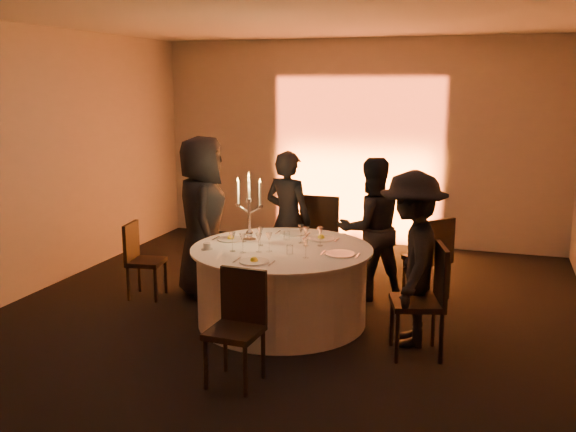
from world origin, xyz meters
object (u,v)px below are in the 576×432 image
(banquet_table, at_px, (282,285))
(coffee_cup, at_px, (207,246))
(chair_front, at_px, (238,320))
(guest_left, at_px, (203,217))
(chair_back_left, at_px, (322,232))
(chair_right, at_px, (427,294))
(guest_back_left, at_px, (288,220))
(guest_back_right, at_px, (371,229))
(candelabra, at_px, (249,217))
(chair_left, at_px, (140,256))
(guest_right, at_px, (412,259))
(chair_back_right, at_px, (432,254))

(banquet_table, height_order, coffee_cup, coffee_cup)
(banquet_table, xyz_separation_m, chair_front, (0.08, -1.33, 0.13))
(guest_left, bearing_deg, coffee_cup, -177.80)
(chair_back_left, bearing_deg, coffee_cup, 66.88)
(chair_front, bearing_deg, chair_right, 38.21)
(guest_back_left, distance_m, guest_back_right, 0.99)
(banquet_table, height_order, candelabra, candelabra)
(chair_left, distance_m, guest_back_left, 1.72)
(chair_back_left, xyz_separation_m, guest_back_left, (-0.32, -0.32, 0.20))
(banquet_table, height_order, chair_back_left, chair_back_left)
(banquet_table, bearing_deg, guest_right, -6.20)
(chair_front, xyz_separation_m, guest_back_left, (-0.38, 2.43, 0.29))
(chair_left, bearing_deg, guest_back_right, -80.89)
(chair_front, height_order, candelabra, candelabra)
(chair_front, bearing_deg, chair_left, 142.57)
(chair_front, relative_size, guest_back_right, 0.58)
(coffee_cup, bearing_deg, guest_left, 117.97)
(banquet_table, relative_size, coffee_cup, 16.36)
(chair_right, bearing_deg, coffee_cup, -107.97)
(chair_left, xyz_separation_m, chair_right, (3.21, -0.61, 0.09))
(chair_back_right, height_order, guest_back_right, guest_back_right)
(chair_back_left, bearing_deg, guest_back_right, 148.10)
(chair_back_left, xyz_separation_m, guest_right, (1.26, -1.56, 0.20))
(chair_front, bearing_deg, chair_back_left, 94.45)
(chair_left, xyz_separation_m, coffee_cup, (1.08, -0.53, 0.33))
(chair_back_left, distance_m, guest_back_left, 0.49)
(coffee_cup, bearing_deg, banquet_table, 23.23)
(guest_back_left, bearing_deg, chair_left, 45.37)
(guest_left, bearing_deg, chair_front, -173.15)
(guest_left, bearing_deg, banquet_table, -141.54)
(coffee_cup, bearing_deg, guest_back_right, 43.84)
(banquet_table, xyz_separation_m, chair_back_left, (0.03, 1.42, 0.22))
(banquet_table, relative_size, chair_right, 1.80)
(guest_back_right, height_order, candelabra, guest_back_right)
(banquet_table, bearing_deg, guest_back_right, 55.92)
(banquet_table, xyz_separation_m, guest_back_left, (-0.29, 1.10, 0.42))
(chair_left, height_order, chair_right, chair_right)
(chair_right, bearing_deg, guest_back_left, -145.80)
(chair_right, height_order, candelabra, candelabra)
(chair_back_right, xyz_separation_m, guest_left, (-2.47, -0.63, 0.38))
(coffee_cup, bearing_deg, chair_right, -2.13)
(chair_left, xyz_separation_m, guest_left, (0.64, 0.29, 0.43))
(guest_back_left, distance_m, coffee_cup, 1.44)
(banquet_table, bearing_deg, candelabra, 158.69)
(chair_back_left, xyz_separation_m, coffee_cup, (-0.70, -1.71, 0.19))
(chair_front, height_order, guest_back_right, guest_back_right)
(guest_back_left, distance_m, candelabra, 0.97)
(chair_back_left, distance_m, guest_back_right, 0.80)
(chair_right, distance_m, coffee_cup, 2.15)
(chair_back_left, distance_m, chair_front, 2.76)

